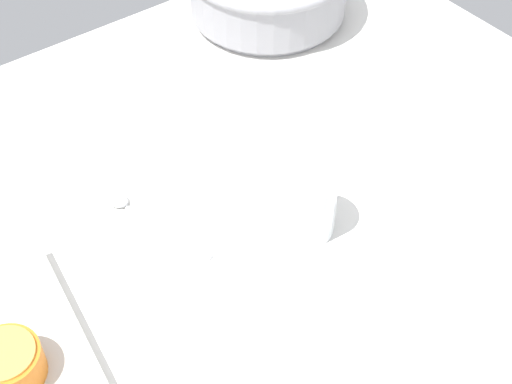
% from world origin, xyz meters
% --- Properties ---
extents(ground_plane, '(1.14, 0.95, 0.03)m').
position_xyz_m(ground_plane, '(0.00, 0.00, -0.01)').
color(ground_plane, white).
extents(juice_glass, '(0.07, 0.07, 0.08)m').
position_xyz_m(juice_glass, '(0.07, -0.04, 0.03)').
color(juice_glass, white).
rests_on(juice_glass, ground_plane).
extents(orange_half_0, '(0.07, 0.07, 0.04)m').
position_xyz_m(orange_half_0, '(-0.29, -0.03, 0.04)').
color(orange_half_0, orange).
rests_on(orange_half_0, cutting_board).
extents(spoon, '(0.06, 0.16, 0.01)m').
position_xyz_m(spoon, '(-0.08, 0.09, 0.00)').
color(spoon, silver).
rests_on(spoon, ground_plane).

